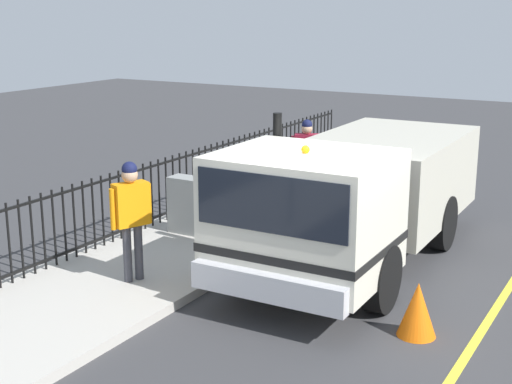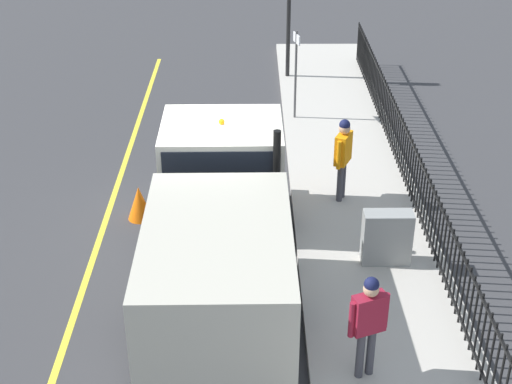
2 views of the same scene
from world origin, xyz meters
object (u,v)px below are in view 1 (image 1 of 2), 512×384
at_px(worker_standing, 131,209).
at_px(traffic_cone, 417,309).
at_px(pedestrian_distant, 307,152).
at_px(utility_cabinet, 193,206).
at_px(work_truck, 352,192).

distance_m(worker_standing, traffic_cone, 4.31).
relative_size(pedestrian_distant, traffic_cone, 2.41).
relative_size(pedestrian_distant, utility_cabinet, 1.70).
relative_size(work_truck, traffic_cone, 8.96).
xyz_separation_m(work_truck, utility_cabinet, (3.00, 0.11, -0.62)).
bearing_deg(work_truck, utility_cabinet, 1.51).
bearing_deg(work_truck, worker_standing, 45.08).
bearing_deg(worker_standing, work_truck, -20.24).
xyz_separation_m(worker_standing, pedestrian_distant, (-0.22, -5.40, -0.04)).
bearing_deg(traffic_cone, utility_cabinet, -21.09).
xyz_separation_m(utility_cabinet, traffic_cone, (-4.75, 1.83, -0.29)).
bearing_deg(traffic_cone, worker_standing, 7.49).
height_order(work_truck, pedestrian_distant, work_truck).
xyz_separation_m(pedestrian_distant, traffic_cone, (-3.96, 4.85, -0.85)).
height_order(pedestrian_distant, traffic_cone, pedestrian_distant).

